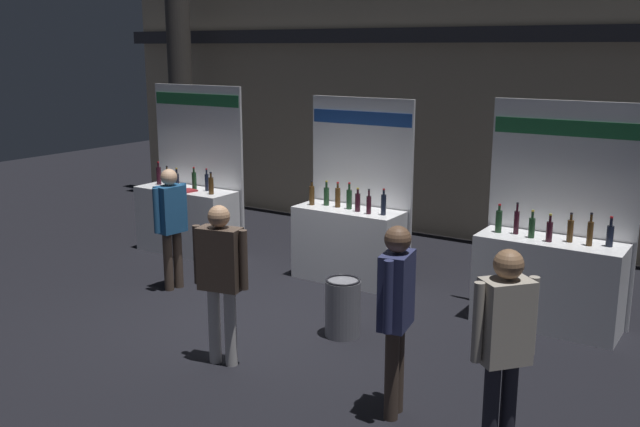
% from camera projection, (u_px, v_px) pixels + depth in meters
% --- Properties ---
extents(ground_plane, '(27.02, 27.02, 0.00)m').
position_uv_depth(ground_plane, '(265.00, 321.00, 8.40)').
color(ground_plane, black).
extents(hall_colonnade, '(13.51, 1.33, 6.08)m').
position_uv_depth(hall_colonnade, '(438.00, 56.00, 11.60)').
color(hall_colonnade, tan).
rests_on(hall_colonnade, ground_plane).
extents(exhibitor_booth_0, '(1.73, 0.74, 2.59)m').
position_uv_depth(exhibitor_booth_0, '(189.00, 213.00, 11.09)').
color(exhibitor_booth_0, white).
rests_on(exhibitor_booth_0, ground_plane).
extents(exhibitor_booth_1, '(1.57, 0.66, 2.50)m').
position_uv_depth(exhibitor_booth_1, '(350.00, 236.00, 9.77)').
color(exhibitor_booth_1, white).
rests_on(exhibitor_booth_1, ground_plane).
extents(exhibitor_booth_2, '(1.70, 0.66, 2.58)m').
position_uv_depth(exhibitor_booth_2, '(550.00, 272.00, 8.14)').
color(exhibitor_booth_2, white).
rests_on(exhibitor_booth_2, ground_plane).
extents(trash_bin, '(0.40, 0.40, 0.67)m').
position_uv_depth(trash_bin, '(343.00, 307.00, 7.90)').
color(trash_bin, slate).
rests_on(trash_bin, ground_plane).
extents(visitor_1, '(0.29, 0.52, 1.63)m').
position_uv_depth(visitor_1, '(171.00, 219.00, 9.31)').
color(visitor_1, '#47382D').
rests_on(visitor_1, ground_plane).
extents(visitor_3, '(0.28, 0.54, 1.72)m').
position_uv_depth(visitor_3, '(396.00, 305.00, 6.03)').
color(visitor_3, '#47382D').
rests_on(visitor_3, ground_plane).
extents(visitor_4, '(0.59, 0.30, 1.66)m').
position_uv_depth(visitor_4, '(221.00, 271.00, 7.05)').
color(visitor_4, silver).
rests_on(visitor_4, ground_plane).
extents(visitor_5, '(0.43, 0.45, 1.72)m').
position_uv_depth(visitor_5, '(504.00, 337.00, 5.35)').
color(visitor_5, '#23232D').
rests_on(visitor_5, ground_plane).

